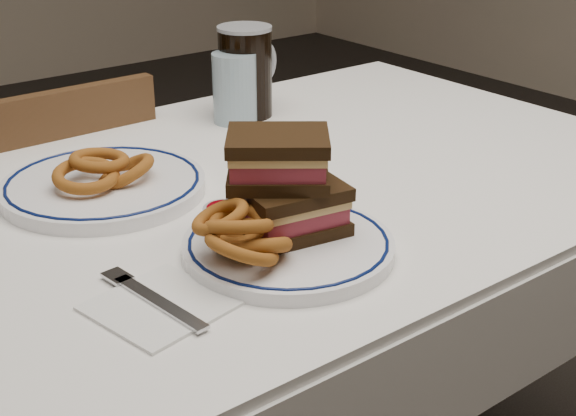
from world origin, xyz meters
TOP-DOWN VIEW (x-y plane):
  - dining_table at (0.00, 0.00)m, footprint 1.27×0.87m
  - chair_far at (-0.20, 0.48)m, footprint 0.39×0.39m
  - main_plate at (-0.15, -0.22)m, footprint 0.27×0.27m
  - reuben_sandwich at (-0.13, -0.19)m, footprint 0.16×0.16m
  - onion_rings_main at (-0.22, -0.23)m, footprint 0.12×0.12m
  - ketchup_ramekin at (-0.19, -0.14)m, footprint 0.05×0.05m
  - beer_mug at (0.14, 0.28)m, footprint 0.15×0.10m
  - water_glass at (0.10, 0.26)m, footprint 0.08×0.08m
  - far_plate at (-0.25, 0.10)m, footprint 0.30×0.30m
  - onion_rings_far at (-0.25, 0.09)m, footprint 0.16×0.11m
  - napkin_fork at (-0.34, -0.23)m, footprint 0.16×0.18m

SIDE VIEW (x-z plane):
  - chair_far at x=-0.20m, z-range 0.04..0.87m
  - dining_table at x=0.00m, z-range 0.27..1.02m
  - napkin_fork at x=-0.34m, z-range 0.75..0.76m
  - main_plate at x=-0.15m, z-range 0.75..0.77m
  - far_plate at x=-0.25m, z-range 0.75..0.77m
  - ketchup_ramekin at x=-0.19m, z-range 0.77..0.80m
  - onion_rings_far at x=-0.25m, z-range 0.75..0.83m
  - onion_rings_main at x=-0.22m, z-range 0.75..0.84m
  - water_glass at x=0.10m, z-range 0.75..0.88m
  - reuben_sandwich at x=-0.13m, z-range 0.77..0.90m
  - beer_mug at x=0.14m, z-range 0.75..0.92m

